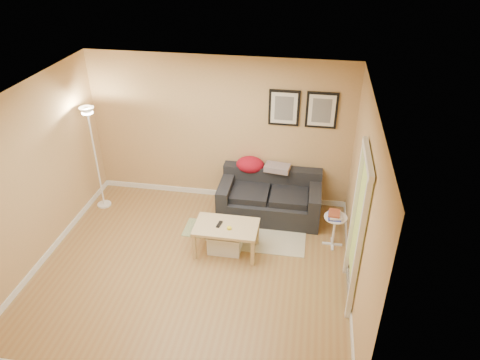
{
  "coord_description": "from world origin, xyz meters",
  "views": [
    {
      "loc": [
        1.52,
        -4.82,
        4.45
      ],
      "look_at": [
        0.55,
        0.85,
        1.05
      ],
      "focal_mm": 33.36,
      "sensor_mm": 36.0,
      "label": 1
    }
  ],
  "objects_px": {
    "sofa": "(270,196)",
    "storage_bin": "(225,242)",
    "book_stack": "(335,215)",
    "coffee_table": "(226,238)",
    "side_table": "(334,231)",
    "floor_lamp": "(96,162)"
  },
  "relations": [
    {
      "from": "storage_bin",
      "to": "side_table",
      "type": "distance_m",
      "value": 1.69
    },
    {
      "from": "book_stack",
      "to": "floor_lamp",
      "type": "distance_m",
      "value": 4.04
    },
    {
      "from": "coffee_table",
      "to": "side_table",
      "type": "distance_m",
      "value": 1.67
    },
    {
      "from": "storage_bin",
      "to": "floor_lamp",
      "type": "height_order",
      "value": "floor_lamp"
    },
    {
      "from": "sofa",
      "to": "book_stack",
      "type": "distance_m",
      "value": 1.26
    },
    {
      "from": "side_table",
      "to": "floor_lamp",
      "type": "height_order",
      "value": "floor_lamp"
    },
    {
      "from": "side_table",
      "to": "coffee_table",
      "type": "bearing_deg",
      "value": -165.22
    },
    {
      "from": "sofa",
      "to": "storage_bin",
      "type": "distance_m",
      "value": 1.22
    },
    {
      "from": "storage_bin",
      "to": "book_stack",
      "type": "bearing_deg",
      "value": 13.77
    },
    {
      "from": "storage_bin",
      "to": "book_stack",
      "type": "height_order",
      "value": "book_stack"
    },
    {
      "from": "sofa",
      "to": "storage_bin",
      "type": "relative_size",
      "value": 3.31
    },
    {
      "from": "sofa",
      "to": "book_stack",
      "type": "relative_size",
      "value": 6.64
    },
    {
      "from": "coffee_table",
      "to": "floor_lamp",
      "type": "relative_size",
      "value": 0.51
    },
    {
      "from": "book_stack",
      "to": "sofa",
      "type": "bearing_deg",
      "value": 129.79
    },
    {
      "from": "coffee_table",
      "to": "floor_lamp",
      "type": "distance_m",
      "value": 2.64
    },
    {
      "from": "floor_lamp",
      "to": "book_stack",
      "type": "bearing_deg",
      "value": -6.58
    },
    {
      "from": "coffee_table",
      "to": "side_table",
      "type": "relative_size",
      "value": 1.77
    },
    {
      "from": "coffee_table",
      "to": "side_table",
      "type": "height_order",
      "value": "side_table"
    },
    {
      "from": "sofa",
      "to": "book_stack",
      "type": "bearing_deg",
      "value": -32.35
    },
    {
      "from": "coffee_table",
      "to": "floor_lamp",
      "type": "xyz_separation_m",
      "value": [
        -2.41,
        0.88,
        0.64
      ]
    },
    {
      "from": "sofa",
      "to": "coffee_table",
      "type": "distance_m",
      "value": 1.22
    },
    {
      "from": "sofa",
      "to": "storage_bin",
      "type": "xyz_separation_m",
      "value": [
        -0.56,
        -1.06,
        -0.22
      ]
    }
  ]
}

